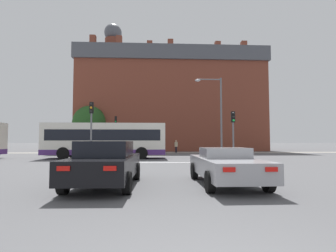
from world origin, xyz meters
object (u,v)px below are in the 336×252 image
bus_crossing_lead (106,140)px  traffic_light_near_left (91,122)px  car_saloon_left (106,163)px  traffic_light_near_right (233,127)px  car_roadster_right (225,165)px  street_lamp_junction (216,108)px  traffic_light_far_left (116,128)px  pedestrian_waiting (176,145)px

bus_crossing_lead → traffic_light_near_left: bearing=176.5°
car_saloon_left → traffic_light_near_right: 12.37m
car_roadster_right → street_lamp_junction: 15.21m
traffic_light_near_left → street_lamp_junction: (10.06, 4.76, 1.62)m
car_roadster_right → traffic_light_far_left: (-7.25, 23.64, 2.39)m
bus_crossing_lead → car_roadster_right: bearing=-154.3°
car_saloon_left → street_lamp_junction: bearing=65.0°
traffic_light_near_right → bus_crossing_lead: bearing=157.7°
car_roadster_right → traffic_light_near_left: 12.03m
pedestrian_waiting → traffic_light_near_right: bearing=161.7°
bus_crossing_lead → traffic_light_near_left: size_ratio=2.40×
car_saloon_left → bus_crossing_lead: bus_crossing_lead is taller
traffic_light_near_left → car_roadster_right: bearing=-54.4°
car_roadster_right → traffic_light_far_left: 24.84m
traffic_light_far_left → traffic_light_near_left: size_ratio=1.08×
traffic_light_near_right → street_lamp_junction: size_ratio=0.50×
car_saloon_left → car_roadster_right: bearing=2.9°
car_roadster_right → traffic_light_near_left: traffic_light_near_left is taller
car_roadster_right → traffic_light_far_left: traffic_light_far_left is taller
bus_crossing_lead → traffic_light_near_left: traffic_light_near_left is taller
traffic_light_far_left → traffic_light_near_right: bearing=-52.9°
traffic_light_far_left → traffic_light_near_left: bearing=-88.5°
bus_crossing_lead → street_lamp_junction: street_lamp_junction is taller
traffic_light_near_right → street_lamp_junction: street_lamp_junction is taller
pedestrian_waiting → bus_crossing_lead: bearing=117.4°
traffic_light_far_left → pedestrian_waiting: traffic_light_far_left is taller
traffic_light_near_left → street_lamp_junction: bearing=25.3°
pedestrian_waiting → traffic_light_near_left: bearing=124.5°
car_roadster_right → traffic_light_near_right: traffic_light_near_right is taller
traffic_light_far_left → street_lamp_junction: bearing=-41.6°
car_saloon_left → bus_crossing_lead: bearing=102.1°
car_roadster_right → traffic_light_near_right: (3.26, 9.72, 1.82)m
bus_crossing_lead → street_lamp_junction: bearing=-86.5°
traffic_light_near_right → traffic_light_far_left: size_ratio=0.80×
car_saloon_left → bus_crossing_lead: 14.14m
traffic_light_far_left → traffic_light_near_left: traffic_light_far_left is taller
car_roadster_right → pedestrian_waiting: 24.48m
car_roadster_right → traffic_light_near_left: size_ratio=1.09×
traffic_light_near_right → car_roadster_right: bearing=-108.6°
traffic_light_near_right → street_lamp_junction: bearing=91.2°
traffic_light_near_left → traffic_light_near_right: bearing=0.6°
car_roadster_right → traffic_light_near_left: bearing=125.2°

